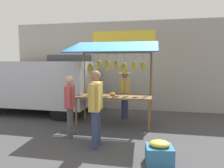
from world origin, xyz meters
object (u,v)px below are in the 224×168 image
(vendor_with_sunhat, at_px, (125,91))
(shopper_in_grey_tee, at_px, (70,102))
(market_stall, at_px, (113,72))
(produce_crate_near, at_px, (159,153))
(parked_van, at_px, (29,82))
(shopper_in_striped_shirt, at_px, (96,103))

(vendor_with_sunhat, relative_size, shopper_in_grey_tee, 1.01)
(market_stall, bearing_deg, shopper_in_grey_tee, 55.99)
(produce_crate_near, bearing_deg, parked_van, -34.15)
(market_stall, bearing_deg, produce_crate_near, 119.79)
(shopper_in_striped_shirt, bearing_deg, shopper_in_grey_tee, 53.93)
(produce_crate_near, bearing_deg, vendor_with_sunhat, -70.37)
(vendor_with_sunhat, xyz_separation_m, produce_crate_near, (-1.07, 2.99, -0.70))
(vendor_with_sunhat, xyz_separation_m, shopper_in_striped_shirt, (0.28, 2.48, 0.08))
(market_stall, relative_size, shopper_in_grey_tee, 1.64)
(parked_van, bearing_deg, shopper_in_grey_tee, 140.65)
(vendor_with_sunhat, xyz_separation_m, shopper_in_grey_tee, (1.10, 1.96, -0.03))
(shopper_in_grey_tee, bearing_deg, parked_van, 32.35)
(vendor_with_sunhat, height_order, produce_crate_near, vendor_with_sunhat)
(shopper_in_grey_tee, xyz_separation_m, shopper_in_striped_shirt, (-0.81, 0.52, 0.11))
(market_stall, relative_size, produce_crate_near, 4.63)
(shopper_in_striped_shirt, bearing_deg, vendor_with_sunhat, -10.12)
(market_stall, xyz_separation_m, parked_van, (3.36, -0.88, -0.44))
(parked_van, bearing_deg, shopper_in_striped_shirt, 142.47)
(shopper_in_striped_shirt, bearing_deg, produce_crate_near, -114.18)
(market_stall, xyz_separation_m, produce_crate_near, (-1.31, 2.29, -1.36))
(market_stall, height_order, parked_van, market_stall)
(market_stall, bearing_deg, shopper_in_striped_shirt, 88.75)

